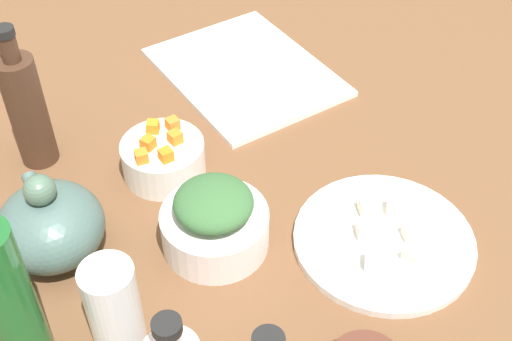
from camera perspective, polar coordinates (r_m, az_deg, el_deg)
name	(u,v)px	position (r cm, az deg, el deg)	size (l,w,h in cm)	color
tabletop	(256,202)	(101.35, 0.00, -2.67)	(190.00, 190.00, 3.00)	brown
cutting_board	(245,72)	(123.73, -0.91, 8.37)	(32.90, 25.88, 1.00)	white
plate_tofu	(384,240)	(95.10, 10.80, -5.85)	(25.08, 25.08, 1.20)	white
bowl_greens	(215,229)	(91.82, -3.50, -4.98)	(14.73, 14.73, 5.94)	white
bowl_carrots	(164,159)	(102.70, -7.86, 1.00)	(12.60, 12.60, 5.81)	white
teapot	(50,225)	(93.07, -17.07, -4.41)	(16.29, 14.17, 13.94)	#48635E
bottle_0	(27,109)	(105.46, -18.89, 5.00)	(5.67, 5.67, 23.64)	#442A1D
bottle_2	(9,301)	(77.99, -20.26, -10.32)	(5.66, 5.66, 27.06)	#1C6028
drinking_glass_1	(113,306)	(81.39, -12.02, -11.17)	(6.41, 6.41, 12.73)	white
carrot_cube_0	(173,124)	(102.82, -7.09, 3.95)	(1.80, 1.80, 1.80)	orange
carrot_cube_1	(142,156)	(97.86, -9.70, 1.19)	(1.80, 1.80, 1.80)	orange
carrot_cube_2	(175,137)	(100.38, -6.88, 2.83)	(1.80, 1.80, 1.80)	orange
carrot_cube_3	(148,143)	(99.94, -9.15, 2.32)	(1.80, 1.80, 1.80)	orange
carrot_cube_4	(166,155)	(97.55, -7.66, 1.31)	(1.80, 1.80, 1.80)	orange
carrot_cube_5	(153,127)	(102.70, -8.74, 3.69)	(1.80, 1.80, 1.80)	orange
chopped_greens_mound	(213,203)	(88.05, -3.64, -2.76)	(10.75, 10.66, 4.34)	#376537
tofu_cube_0	(412,232)	(94.62, 13.11, -5.12)	(2.20, 2.20, 2.20)	white
tofu_cube_1	(413,256)	(91.89, 13.21, -7.05)	(2.20, 2.20, 2.20)	white
tofu_cube_2	(373,261)	(90.22, 9.92, -7.60)	(2.20, 2.20, 2.20)	silver
tofu_cube_3	(365,230)	(93.64, 9.25, -5.00)	(2.20, 2.20, 2.20)	white
tofu_cube_4	(395,207)	(97.40, 11.71, -3.04)	(2.20, 2.20, 2.20)	white
tofu_cube_5	(367,207)	(96.66, 9.44, -3.08)	(2.20, 2.20, 2.20)	#F8EECD
dumpling_0	(291,77)	(119.09, 3.03, 7.91)	(4.22, 4.04, 2.97)	beige
dumpling_1	(218,83)	(118.00, -3.27, 7.47)	(5.27, 4.69, 2.79)	beige
dumpling_2	(185,49)	(127.17, -6.09, 10.23)	(5.47, 5.38, 2.86)	beige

